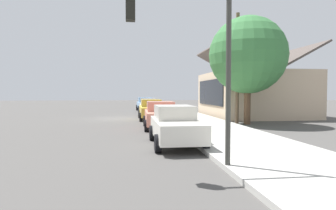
# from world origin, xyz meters

# --- Properties ---
(ground_plane) EXTENTS (120.00, 120.00, 0.00)m
(ground_plane) POSITION_xyz_m (0.00, 0.00, 0.00)
(ground_plane) COLOR #4C4947
(sidewalk_curb) EXTENTS (60.00, 4.20, 0.16)m
(sidewalk_curb) POSITION_xyz_m (0.00, 5.60, 0.08)
(sidewalk_curb) COLOR #B2AFA8
(sidewalk_curb) RESTS_ON ground
(car_skyblue) EXTENTS (4.46, 2.14, 1.59)m
(car_skyblue) POSITION_xyz_m (-9.94, 2.74, 0.81)
(car_skyblue) COLOR #8CB7E0
(car_skyblue) RESTS_ON ground
(car_silver) EXTENTS (4.91, 2.09, 1.59)m
(car_silver) POSITION_xyz_m (-4.36, 2.77, 0.82)
(car_silver) COLOR silver
(car_silver) RESTS_ON ground
(car_mustard) EXTENTS (4.89, 1.97, 1.59)m
(car_mustard) POSITION_xyz_m (1.16, 2.63, 0.82)
(car_mustard) COLOR gold
(car_mustard) RESTS_ON ground
(car_coral) EXTENTS (4.54, 2.10, 1.59)m
(car_coral) POSITION_xyz_m (6.94, 2.78, 0.81)
(car_coral) COLOR #EA8C75
(car_coral) RESTS_ON ground
(car_ivory) EXTENTS (4.38, 1.93, 1.59)m
(car_ivory) POSITION_xyz_m (12.55, 2.79, 0.81)
(car_ivory) COLOR silver
(car_ivory) RESTS_ON ground
(storefront_building) EXTENTS (9.74, 8.20, 6.16)m
(storefront_building) POSITION_xyz_m (-0.84, 11.98, 2.12)
(storefront_building) COLOR #CCB293
(storefront_building) RESTS_ON ground
(shade_tree) EXTENTS (5.16, 5.16, 7.22)m
(shade_tree) POSITION_xyz_m (5.56, 8.79, 4.63)
(shade_tree) COLOR brown
(shade_tree) RESTS_ON ground
(traffic_light_main) EXTENTS (0.37, 2.79, 5.20)m
(traffic_light_main) POSITION_xyz_m (16.59, 2.54, 3.49)
(traffic_light_main) COLOR #383833
(traffic_light_main) RESTS_ON ground
(utility_pole_wooden) EXTENTS (1.80, 0.24, 7.50)m
(utility_pole_wooden) POSITION_xyz_m (5.22, 8.20, 3.93)
(utility_pole_wooden) COLOR brown
(utility_pole_wooden) RESTS_ON ground
(fire_hydrant_red) EXTENTS (0.22, 0.22, 0.71)m
(fire_hydrant_red) POSITION_xyz_m (9.82, 4.20, 0.50)
(fire_hydrant_red) COLOR red
(fire_hydrant_red) RESTS_ON sidewalk_curb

